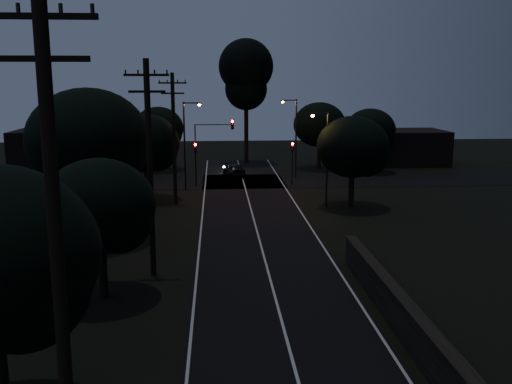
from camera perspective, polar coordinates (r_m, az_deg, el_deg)
road_surface at (r=45.98m, az=-0.62°, el=-1.32°), size 60.00×70.00×0.03m
utility_pole_near at (r=12.72m, az=-19.24°, el=-6.64°), size 2.20×0.30×12.00m
utility_pole_mid at (r=29.19m, az=-10.58°, el=2.64°), size 2.20×0.30×11.00m
utility_pole_far at (r=46.02m, az=-8.21°, el=5.49°), size 2.20×0.30×10.50m
tree_left_b at (r=26.72m, az=-15.08°, el=-1.64°), size 5.13×5.13×6.53m
tree_left_c at (r=36.53m, az=-16.04°, el=4.75°), size 7.53×7.53×9.51m
tree_left_d at (r=48.20m, az=-10.76°, el=4.68°), size 5.67×5.67×7.20m
tree_far_nw at (r=64.10m, az=-9.57°, el=6.20°), size 5.54×5.54×7.02m
tree_far_w at (r=60.75m, az=-14.65°, el=6.52°), size 6.50×6.50×8.28m
tree_far_ne at (r=64.86m, az=6.57°, el=6.59°), size 5.90×5.90×7.46m
tree_far_e at (r=63.11m, az=11.54°, el=5.98°), size 5.44×5.44×6.90m
tree_right_a at (r=45.21m, az=9.92°, el=4.30°), size 5.67×5.67×7.21m
tall_pine at (r=68.78m, az=-1.00°, el=11.74°), size 6.47×6.47×14.70m
building_left at (r=68.38m, az=-18.74°, el=4.09°), size 10.00×8.00×4.40m
building_right at (r=70.87m, az=14.69°, el=4.39°), size 9.00×7.00×4.00m
signal_left at (r=54.18m, az=-6.06°, el=3.58°), size 0.28×0.35×4.10m
signal_right at (r=54.63m, az=3.65°, el=3.68°), size 0.28×0.35×4.10m
signal_mast at (r=53.97m, az=-4.30°, el=5.18°), size 3.70×0.35×6.25m
streetlight_a at (r=52.02m, az=-6.96°, el=5.24°), size 1.66×0.26×8.00m
streetlight_b at (r=58.47m, az=3.84°, el=5.95°), size 1.66×0.26×8.00m
streetlight_c at (r=44.85m, az=6.92°, el=3.92°), size 1.46×0.26×7.50m
car at (r=59.71m, az=-2.20°, el=2.26°), size 2.53×4.31×1.38m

